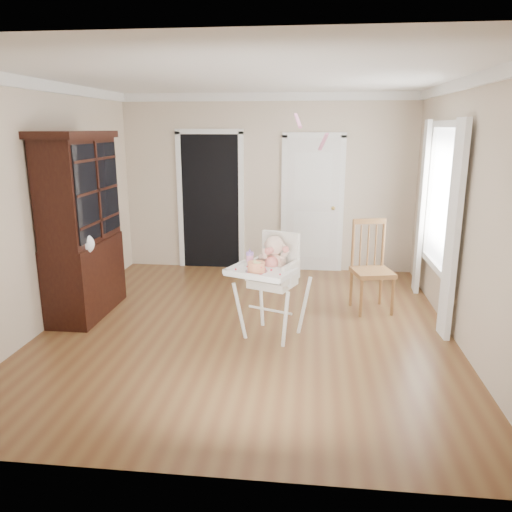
# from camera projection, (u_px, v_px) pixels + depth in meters

# --- Properties ---
(floor) EXTENTS (5.00, 5.00, 0.00)m
(floor) POSITION_uv_depth(u_px,v_px,m) (247.00, 328.00, 5.65)
(floor) COLOR brown
(floor) RESTS_ON ground
(ceiling) EXTENTS (5.00, 5.00, 0.00)m
(ceiling) POSITION_uv_depth(u_px,v_px,m) (246.00, 76.00, 4.98)
(ceiling) COLOR white
(ceiling) RESTS_ON wall_back
(wall_back) EXTENTS (4.50, 0.00, 4.50)m
(wall_back) POSITION_uv_depth(u_px,v_px,m) (267.00, 184.00, 7.72)
(wall_back) COLOR beige
(wall_back) RESTS_ON floor
(wall_left) EXTENTS (0.00, 5.00, 5.00)m
(wall_left) POSITION_uv_depth(u_px,v_px,m) (47.00, 206.00, 5.56)
(wall_left) COLOR beige
(wall_left) RESTS_ON floor
(wall_right) EXTENTS (0.00, 5.00, 5.00)m
(wall_right) POSITION_uv_depth(u_px,v_px,m) (466.00, 214.00, 5.07)
(wall_right) COLOR beige
(wall_right) RESTS_ON floor
(crown_molding) EXTENTS (4.50, 5.00, 0.12)m
(crown_molding) POSITION_uv_depth(u_px,v_px,m) (246.00, 82.00, 4.99)
(crown_molding) COLOR white
(crown_molding) RESTS_ON ceiling
(doorway) EXTENTS (1.06, 0.05, 2.22)m
(doorway) POSITION_uv_depth(u_px,v_px,m) (211.00, 199.00, 7.86)
(doorway) COLOR black
(doorway) RESTS_ON wall_back
(closet_door) EXTENTS (0.96, 0.09, 2.13)m
(closet_door) POSITION_uv_depth(u_px,v_px,m) (312.00, 206.00, 7.70)
(closet_door) COLOR white
(closet_door) RESTS_ON wall_back
(window_right) EXTENTS (0.13, 1.84, 2.30)m
(window_right) POSITION_uv_depth(u_px,v_px,m) (439.00, 207.00, 5.86)
(window_right) COLOR white
(window_right) RESTS_ON wall_right
(high_chair) EXTENTS (0.90, 0.99, 1.15)m
(high_chair) POSITION_uv_depth(u_px,v_px,m) (273.00, 273.00, 5.26)
(high_chair) COLOR white
(high_chair) RESTS_ON floor
(baby) EXTENTS (0.30, 0.31, 0.48)m
(baby) POSITION_uv_depth(u_px,v_px,m) (274.00, 259.00, 5.25)
(baby) COLOR beige
(baby) RESTS_ON high_chair
(cake) EXTENTS (0.23, 0.23, 0.10)m
(cake) POSITION_uv_depth(u_px,v_px,m) (256.00, 267.00, 4.98)
(cake) COLOR silver
(cake) RESTS_ON high_chair
(sippy_cup) EXTENTS (0.08, 0.08, 0.19)m
(sippy_cup) POSITION_uv_depth(u_px,v_px,m) (250.00, 259.00, 5.18)
(sippy_cup) COLOR pink
(sippy_cup) RESTS_ON high_chair
(china_cabinet) EXTENTS (0.57, 1.28, 2.16)m
(china_cabinet) POSITION_uv_depth(u_px,v_px,m) (82.00, 226.00, 5.84)
(china_cabinet) COLOR black
(china_cabinet) RESTS_ON floor
(dining_chair) EXTENTS (0.55, 0.55, 1.12)m
(dining_chair) POSITION_uv_depth(u_px,v_px,m) (372.00, 269.00, 6.10)
(dining_chair) COLOR brown
(dining_chair) RESTS_ON floor
(streamer) EXTENTS (0.09, 0.49, 0.15)m
(streamer) POSITION_uv_depth(u_px,v_px,m) (298.00, 120.00, 4.89)
(streamer) COLOR pink
(streamer) RESTS_ON ceiling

